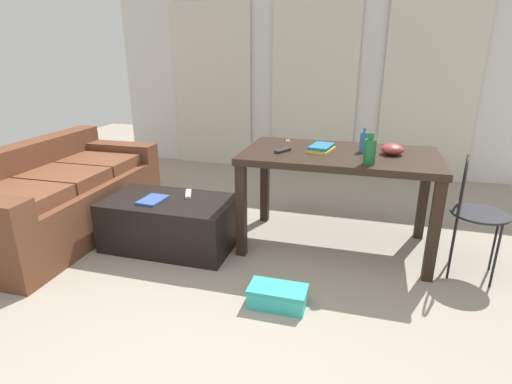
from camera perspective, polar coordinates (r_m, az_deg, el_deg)
ground_plane at (r=3.31m, az=1.71°, el=-7.27°), size 9.06×9.06×0.00m
wall_back at (r=5.21m, az=8.31°, el=16.10°), size 5.15×0.10×2.40m
curtains at (r=5.14m, az=8.07°, el=14.04°), size 3.66×0.03×2.04m
couch at (r=3.80m, az=-26.02°, el=-0.72°), size 0.90×1.83×0.74m
coffee_table at (r=3.27m, az=-11.93°, el=-4.24°), size 0.99×0.57×0.39m
craft_table at (r=3.11m, az=11.57°, el=3.64°), size 1.42×0.79×0.76m
wire_chair at (r=3.06m, az=27.98°, el=-1.24°), size 0.37×0.39×0.84m
bottle_near at (r=3.12m, az=14.85°, el=6.81°), size 0.06×0.06×0.18m
bottle_far at (r=2.79m, az=15.66°, el=5.56°), size 0.08×0.08×0.21m
bowl at (r=3.11m, az=18.58°, el=5.71°), size 0.16×0.16×0.08m
book_stack at (r=3.11m, az=9.16°, el=6.10°), size 0.20×0.27×0.04m
tv_remote_on_table at (r=3.04m, az=3.78°, el=5.82°), size 0.10×0.16×0.02m
scissors at (r=3.40m, az=4.46°, el=7.13°), size 0.06×0.10×0.00m
tv_remote_primary at (r=3.27m, az=-9.47°, el=-0.25°), size 0.11×0.19×0.02m
magazine at (r=3.20m, az=-14.29°, el=-1.08°), size 0.18×0.24×0.02m
shoebox at (r=2.56m, az=3.05°, el=-14.40°), size 0.35×0.19×0.13m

